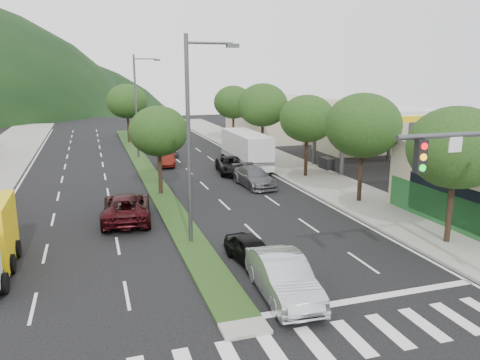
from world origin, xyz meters
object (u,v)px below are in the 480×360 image
object	(u,v)px
car_queue_c	(166,159)
tree_r_c	(307,119)
suv_maroon	(126,207)
tree_r_a	(456,148)
car_queue_a	(251,250)
streetlight_mid	(138,101)
sedan_silver	(283,277)
tree_med_near	(159,131)
motorhome	(246,149)
tree_r_e	(233,102)
car_queue_d	(232,165)
tree_r_b	(363,126)
tree_med_far	(127,101)
streetlight_near	(193,131)
car_queue_e	(166,150)
car_queue_b	(254,177)
tree_r_d	(263,105)

from	to	relation	value
car_queue_c	tree_r_c	bearing A→B (deg)	-34.28
suv_maroon	tree_r_c	bearing A→B (deg)	-148.27
tree_r_a	car_queue_a	xyz separation A→B (m)	(-9.97, 0.73, -4.22)
tree_r_c	car_queue_c	size ratio (longest dim) A/B	1.65
streetlight_mid	sedan_silver	world-z (taller)	streetlight_mid
tree_r_a	car_queue_c	world-z (taller)	tree_r_a
tree_r_c	tree_med_near	bearing A→B (deg)	-170.54
car_queue_a	motorhome	world-z (taller)	motorhome
tree_r_c	tree_r_e	world-z (taller)	tree_r_e
car_queue_c	car_queue_d	size ratio (longest dim) A/B	0.80
tree_r_c	tree_r_e	xyz separation A→B (m)	(0.00, 20.00, 0.14)
tree_r_b	tree_med_far	distance (m)	34.18
tree_r_b	car_queue_d	xyz separation A→B (m)	(-5.24, 11.36, -4.35)
streetlight_near	sedan_silver	size ratio (longest dim) A/B	2.06
streetlight_near	streetlight_mid	bearing A→B (deg)	90.00
streetlight_near	car_queue_a	bearing A→B (deg)	-60.91
car_queue_e	motorhome	bearing A→B (deg)	-62.52
car_queue_a	car_queue_e	size ratio (longest dim) A/B	0.87
streetlight_mid	car_queue_b	bearing A→B (deg)	-65.12
tree_r_e	car_queue_c	world-z (taller)	tree_r_e
tree_r_e	sedan_silver	xyz separation A→B (m)	(-9.89, -38.68, -4.09)
car_queue_d	motorhome	xyz separation A→B (m)	(1.83, 1.66, 1.01)
tree_r_b	tree_med_near	size ratio (longest dim) A/B	1.15
car_queue_a	car_queue_d	world-z (taller)	car_queue_d
tree_r_a	tree_r_e	xyz separation A→B (m)	(0.00, 36.00, 0.07)
tree_r_d	car_queue_b	size ratio (longest dim) A/B	1.46
tree_r_e	streetlight_near	distance (m)	34.11
car_queue_d	motorhome	size ratio (longest dim) A/B	0.59
streetlight_mid	motorhome	size ratio (longest dim) A/B	1.20
tree_med_far	car_queue_e	size ratio (longest dim) A/B	1.72
car_queue_c	motorhome	world-z (taller)	motorhome
tree_r_d	suv_maroon	size ratio (longest dim) A/B	1.26
tree_med_far	tree_r_d	bearing A→B (deg)	-49.40
streetlight_near	sedan_silver	world-z (taller)	streetlight_near
tree_r_c	car_queue_e	bearing A→B (deg)	124.40
car_queue_d	sedan_silver	bearing A→B (deg)	-94.71
streetlight_near	streetlight_mid	xyz separation A→B (m)	(0.00, 25.00, 0.00)
tree_med_near	streetlight_near	distance (m)	10.07
tree_med_near	sedan_silver	bearing A→B (deg)	-82.80
tree_r_e	streetlight_mid	world-z (taller)	streetlight_mid
tree_r_a	tree_r_b	xyz separation A→B (m)	(-0.00, 8.00, 0.22)
suv_maroon	car_queue_c	xyz separation A→B (m)	(4.78, 15.59, -0.14)
tree_r_e	tree_med_near	world-z (taller)	tree_r_e
tree_r_b	car_queue_b	size ratio (longest dim) A/B	1.41
tree_med_far	tree_med_near	bearing A→B (deg)	-90.00
tree_r_c	sedan_silver	size ratio (longest dim) A/B	1.34
tree_r_b	streetlight_near	bearing A→B (deg)	-161.27
car_queue_d	tree_r_d	bearing A→B (deg)	58.96
tree_r_d	car_queue_c	world-z (taller)	tree_r_d
tree_med_far	streetlight_mid	size ratio (longest dim) A/B	0.69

